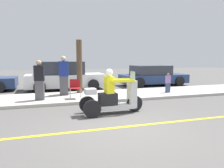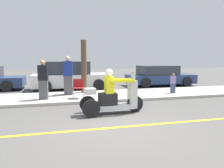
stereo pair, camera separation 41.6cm
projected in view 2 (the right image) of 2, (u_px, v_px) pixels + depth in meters
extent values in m
plane|color=#565451|center=(118.00, 127.00, 5.88)|extent=(60.00, 60.00, 0.00)
cube|color=gold|center=(126.00, 127.00, 5.94)|extent=(24.00, 0.12, 0.01)
cube|color=#B2ADA3|center=(91.00, 96.00, 10.30)|extent=(28.00, 2.80, 0.12)
cylinder|color=black|center=(135.00, 104.00, 7.57)|extent=(0.57, 0.10, 0.57)
cylinder|color=black|center=(91.00, 109.00, 6.83)|extent=(0.57, 0.10, 0.57)
cylinder|color=black|center=(88.00, 104.00, 7.50)|extent=(0.57, 0.10, 0.57)
cube|color=silver|center=(112.00, 107.00, 7.37)|extent=(1.49, 0.49, 0.14)
cube|color=black|center=(108.00, 99.00, 7.30)|extent=(0.60, 0.38, 0.40)
cube|color=silver|center=(132.00, 94.00, 7.50)|extent=(0.24, 0.38, 0.95)
cube|color=silver|center=(133.00, 76.00, 7.43)|extent=(0.03, 0.35, 0.30)
cube|color=silver|center=(90.00, 91.00, 7.11)|extent=(0.36, 0.38, 0.18)
cube|color=yellow|center=(109.00, 85.00, 7.25)|extent=(0.26, 0.38, 0.55)
sphere|color=white|center=(109.00, 73.00, 7.20)|extent=(0.26, 0.26, 0.26)
cube|color=gray|center=(114.00, 99.00, 7.23)|extent=(0.14, 0.14, 0.40)
cube|color=gray|center=(112.00, 98.00, 7.46)|extent=(0.14, 0.14, 0.40)
cube|color=yellow|center=(123.00, 81.00, 7.15)|extent=(0.82, 0.09, 0.09)
cube|color=yellow|center=(119.00, 80.00, 7.53)|extent=(0.82, 0.09, 0.09)
cube|color=#38476B|center=(173.00, 88.00, 10.89)|extent=(0.23, 0.17, 0.48)
cube|color=#9972B2|center=(173.00, 80.00, 10.84)|extent=(0.25, 0.17, 0.38)
sphere|color=#9E704C|center=(173.00, 75.00, 10.81)|extent=(0.13, 0.13, 0.13)
cube|color=#515156|center=(68.00, 85.00, 10.38)|extent=(0.42, 0.31, 0.89)
cube|color=navy|center=(68.00, 69.00, 10.29)|extent=(0.47, 0.31, 0.70)
sphere|color=beige|center=(68.00, 59.00, 10.23)|extent=(0.24, 0.24, 0.24)
cube|color=#515156|center=(44.00, 90.00, 9.23)|extent=(0.39, 0.29, 0.80)
cube|color=black|center=(43.00, 73.00, 9.14)|extent=(0.43, 0.30, 0.64)
sphere|color=tan|center=(43.00, 63.00, 9.09)|extent=(0.22, 0.22, 0.22)
cylinder|color=#A5A8AD|center=(73.00, 94.00, 9.21)|extent=(0.02, 0.02, 0.44)
cylinder|color=#A5A8AD|center=(84.00, 94.00, 9.29)|extent=(0.02, 0.02, 0.44)
cylinder|color=#A5A8AD|center=(73.00, 93.00, 9.64)|extent=(0.02, 0.02, 0.44)
cylinder|color=#A5A8AD|center=(83.00, 92.00, 9.72)|extent=(0.02, 0.02, 0.44)
cube|color=maroon|center=(78.00, 88.00, 9.44)|extent=(0.47, 0.47, 0.02)
cube|color=maroon|center=(78.00, 83.00, 9.63)|extent=(0.44, 0.06, 0.38)
cube|color=silver|center=(72.00, 80.00, 13.04)|extent=(4.52, 1.73, 0.73)
cube|color=#2D333D|center=(68.00, 68.00, 12.89)|extent=(2.49, 1.56, 0.74)
cylinder|color=black|center=(99.00, 85.00, 12.60)|extent=(0.64, 0.22, 0.64)
cylinder|color=black|center=(94.00, 82.00, 14.26)|extent=(0.64, 0.22, 0.64)
cylinder|color=black|center=(46.00, 86.00, 11.86)|extent=(0.64, 0.22, 0.64)
cylinder|color=black|center=(47.00, 83.00, 13.53)|extent=(0.64, 0.22, 0.64)
cube|color=navy|center=(160.00, 79.00, 14.71)|extent=(4.46, 1.84, 0.57)
cube|color=#2D333D|center=(157.00, 70.00, 14.58)|extent=(2.45, 1.65, 0.61)
cylinder|color=black|center=(187.00, 82.00, 14.20)|extent=(0.64, 0.22, 0.64)
cylinder|color=black|center=(172.00, 79.00, 15.97)|extent=(0.64, 0.22, 0.64)
cylinder|color=black|center=(146.00, 83.00, 13.48)|extent=(0.64, 0.22, 0.64)
cylinder|color=black|center=(135.00, 80.00, 15.24)|extent=(0.64, 0.22, 0.64)
cylinder|color=black|center=(7.00, 86.00, 11.99)|extent=(0.64, 0.22, 0.64)
cylinder|color=black|center=(13.00, 82.00, 13.80)|extent=(0.64, 0.22, 0.64)
cylinder|color=brown|center=(84.00, 66.00, 10.98)|extent=(0.28, 0.28, 2.63)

